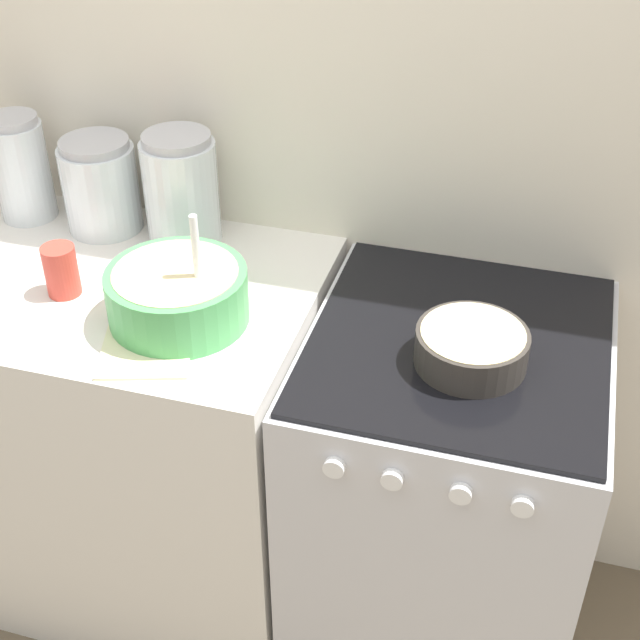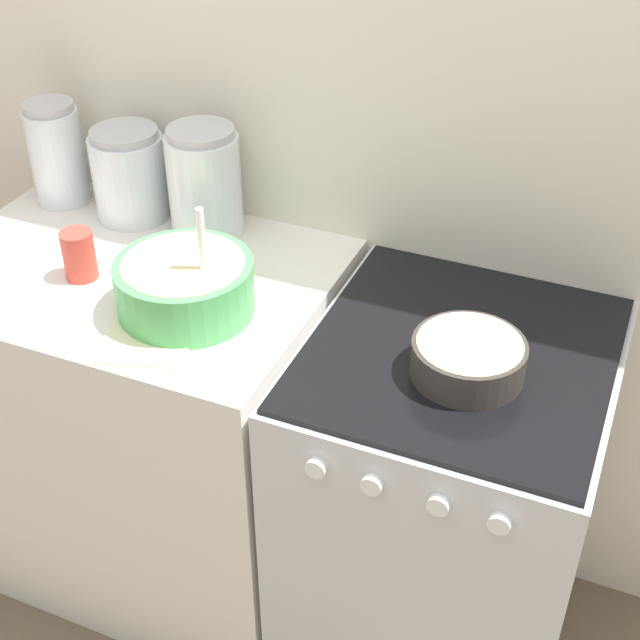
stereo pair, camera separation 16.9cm
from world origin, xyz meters
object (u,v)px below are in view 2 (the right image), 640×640
Objects in this scene: mixing_bowl at (185,284)px; storage_jar_right at (205,189)px; storage_jar_middle at (130,180)px; stove at (442,511)px; storage_jar_left at (58,160)px; baking_pan at (468,358)px; tin_can at (79,255)px.

storage_jar_right is (-0.12, 0.31, 0.05)m from mixing_bowl.
storage_jar_middle is at bearing 136.61° from mixing_bowl.
storage_jar_right reaches higher than stove.
storage_jar_left is (-0.53, 0.31, 0.05)m from mixing_bowl.
storage_jar_middle is (-0.93, 0.29, 0.06)m from baking_pan.
storage_jar_left is 2.29× the size of tin_can.
tin_can is (0.05, -0.29, -0.04)m from storage_jar_middle.
baking_pan is at bearing -66.75° from stove.
tin_can is (-0.28, 0.02, -0.01)m from mixing_bowl.
storage_jar_right is 0.33m from tin_can.
mixing_bowl is at bearing -43.39° from storage_jar_middle.
storage_jar_left is at bearing -180.00° from storage_jar_right.
mixing_bowl is 0.60m from baking_pan.
storage_jar_right is at bearing 158.07° from baking_pan.
storage_jar_left reaches higher than mixing_bowl.
stove is 3.49× the size of storage_jar_right.
tin_can reaches higher than baking_pan.
baking_pan is at bearing -17.33° from storage_jar_middle.
storage_jar_middle is 0.21m from storage_jar_right.
mixing_bowl reaches higher than storage_jar_middle.
stove is at bearing 8.83° from mixing_bowl.
mixing_bowl is 2.55× the size of tin_can.
storage_jar_left reaches higher than stove.
storage_jar_middle is 0.85× the size of storage_jar_right.
storage_jar_right is at bearing 162.24° from stove.
baking_pan is (0.03, -0.07, 0.50)m from stove.
storage_jar_left is 0.39m from tin_can.
baking_pan is 0.97m from storage_jar_middle.
storage_jar_right is at bearing 111.03° from mixing_bowl.
storage_jar_right reaches higher than storage_jar_middle.
stove is at bearing -17.76° from storage_jar_right.
baking_pan is at bearing -0.11° from tin_can.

